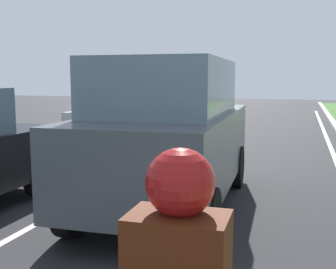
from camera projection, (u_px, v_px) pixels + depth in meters
The scene contains 5 objects.
ground_plane at pixel (195, 151), 11.54m from camera, with size 60.00×60.00×0.00m, color #262628.
lane_line_center at pixel (171, 150), 11.75m from camera, with size 0.12×32.00×0.01m, color silver.
lane_line_right_edge at pixel (335, 159), 10.45m from camera, with size 0.12×32.00×0.01m, color silver.
car_suv_ahead at pixel (169, 134), 6.39m from camera, with size 2.12×4.57×2.28m.
car_hatchback_far at pixel (118, 116), 12.55m from camera, with size 1.73×3.70×1.78m.
Camera 1 is at (2.73, 2.94, 2.01)m, focal length 44.75 mm.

